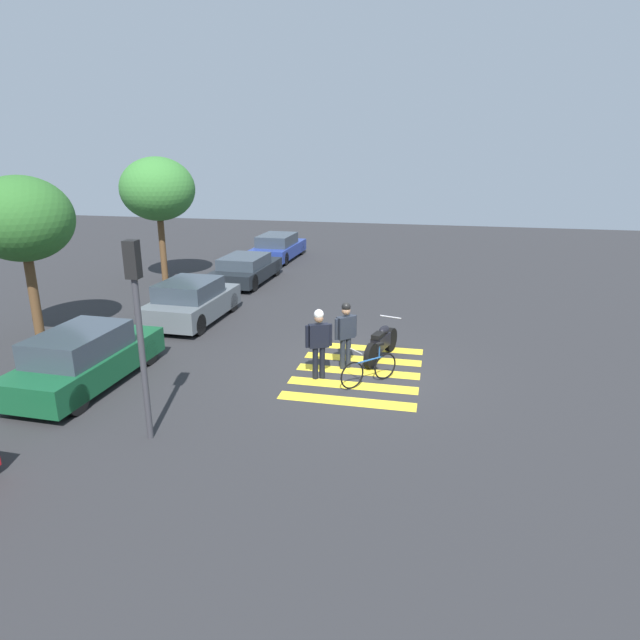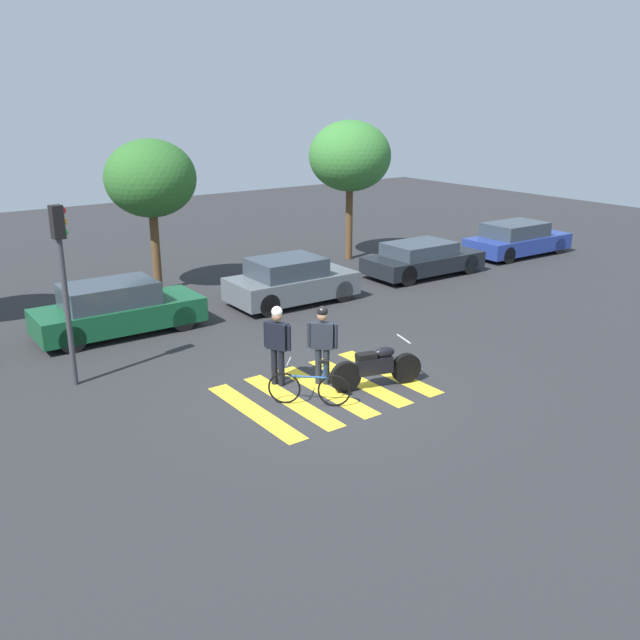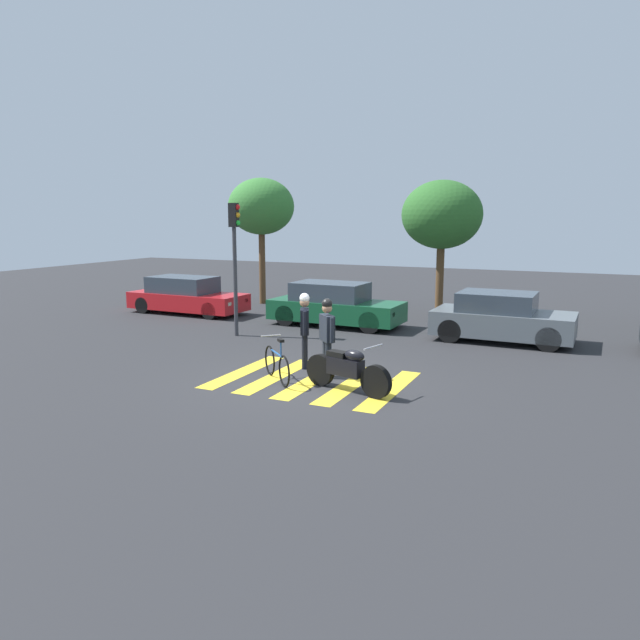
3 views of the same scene
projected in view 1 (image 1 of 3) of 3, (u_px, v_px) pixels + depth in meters
name	position (u px, v px, depth m)	size (l,w,h in m)	color
ground_plane	(358.00, 372.00, 14.26)	(60.00, 60.00, 0.00)	#2B2B2D
police_motorcycle	(381.00, 343.00, 14.97)	(2.10, 0.84, 1.06)	black
leaning_bicycle	(369.00, 369.00, 13.42)	(1.28, 1.22, 1.01)	black
officer_on_foot	(319.00, 339.00, 13.53)	(0.40, 0.62, 1.82)	black
officer_by_motorcycle	(346.00, 330.00, 14.19)	(0.51, 0.51, 1.80)	#1E232D
crosswalk_stripes	(358.00, 371.00, 14.26)	(4.05, 3.21, 0.01)	yellow
car_green_compact	(85.00, 359.00, 13.27)	(4.44, 1.82, 1.44)	black
car_grey_coupe	(192.00, 302.00, 18.25)	(3.97, 1.96, 1.43)	black
car_black_suv	(246.00, 269.00, 23.65)	(4.39, 1.98, 1.20)	black
car_blue_hatchback	(278.00, 247.00, 28.68)	(4.50, 1.94, 1.33)	black
traffic_light_pole	(138.00, 309.00, 10.21)	(0.34, 0.26, 3.98)	#38383D
street_tree_mid	(22.00, 220.00, 15.59)	(2.86, 2.86, 4.87)	brown
street_tree_far	(158.00, 189.00, 22.94)	(3.10, 3.10, 5.27)	brown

